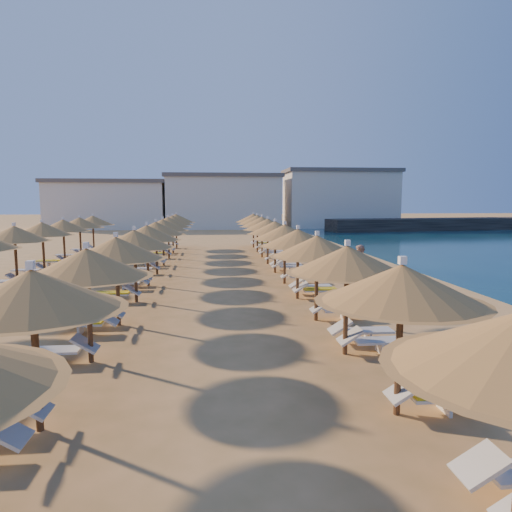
{
  "coord_description": "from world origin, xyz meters",
  "views": [
    {
      "loc": [
        -0.88,
        -16.52,
        3.84
      ],
      "look_at": [
        1.05,
        4.0,
        1.3
      ],
      "focal_mm": 32.0,
      "sensor_mm": 36.0,
      "label": 1
    }
  ],
  "objects": [
    {
      "name": "ground",
      "position": [
        0.0,
        0.0,
        0.0
      ],
      "size": [
        220.0,
        220.0,
        0.0
      ],
      "primitive_type": "plane",
      "color": "tan",
      "rests_on": "ground"
    },
    {
      "name": "jetty",
      "position": [
        28.12,
        39.58,
        0.75
      ],
      "size": [
        30.26,
        8.29,
        1.5
      ],
      "primitive_type": "cube",
      "rotation": [
        0.0,
        0.0,
        0.14
      ],
      "color": "black",
      "rests_on": "ground"
    },
    {
      "name": "hotel_blocks",
      "position": [
        2.08,
        46.88,
        3.7
      ],
      "size": [
        47.44,
        9.33,
        8.1
      ],
      "color": "silver",
      "rests_on": "ground"
    },
    {
      "name": "parasol_row_east",
      "position": [
        2.37,
        4.01,
        2.35
      ],
      "size": [
        3.02,
        35.51,
        2.87
      ],
      "color": "brown",
      "rests_on": "ground"
    },
    {
      "name": "parasol_row_west",
      "position": [
        -3.81,
        4.01,
        2.35
      ],
      "size": [
        3.02,
        35.51,
        2.87
      ],
      "color": "brown",
      "rests_on": "ground"
    },
    {
      "name": "parasol_row_inland",
      "position": [
        -9.44,
        5.63,
        2.35
      ],
      "size": [
        3.02,
        25.76,
        2.87
      ],
      "color": "brown",
      "rests_on": "ground"
    },
    {
      "name": "loungers",
      "position": [
        -2.48,
        4.24,
        0.34
      ],
      "size": [
        14.94,
        33.94,
        0.66
      ],
      "color": "silver",
      "rests_on": "ground"
    },
    {
      "name": "beachgoer_b",
      "position": [
        5.7,
        3.29,
        0.92
      ],
      "size": [
        0.91,
        1.05,
        1.83
      ],
      "primitive_type": "imported",
      "rotation": [
        0.0,
        0.0,
        -1.29
      ],
      "color": "tan",
      "rests_on": "ground"
    },
    {
      "name": "beachgoer_a",
      "position": [
        5.37,
        3.54,
        0.77
      ],
      "size": [
        0.56,
        0.66,
        1.54
      ],
      "primitive_type": "imported",
      "rotation": [
        0.0,
        0.0,
        -1.18
      ],
      "color": "tan",
      "rests_on": "ground"
    }
  ]
}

